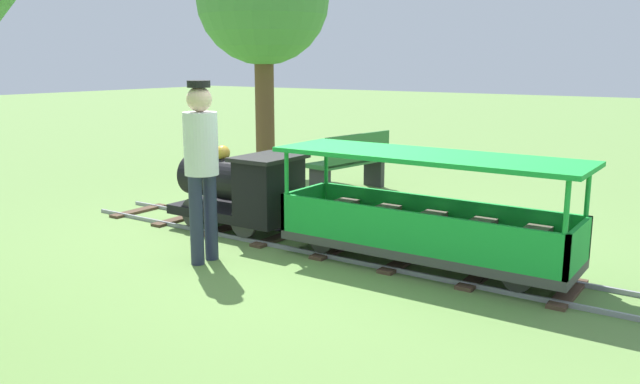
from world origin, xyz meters
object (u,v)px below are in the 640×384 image
conductor_person (201,157)px  park_bench (351,163)px  oak_tree_far (263,0)px  locomotive (241,187)px  passenger_car (424,221)px

conductor_person → park_bench: conductor_person is taller
conductor_person → oak_tree_far: (3.87, 2.44, 1.74)m
conductor_person → oak_tree_far: oak_tree_far is taller
conductor_person → locomotive: bearing=22.5°
locomotive → oak_tree_far: oak_tree_far is taller
locomotive → park_bench: 2.47m
conductor_person → park_bench: size_ratio=1.20×
locomotive → passenger_car: locomotive is taller
locomotive → passenger_car: bearing=-90.0°
oak_tree_far → conductor_person: bearing=-147.8°
conductor_person → park_bench: bearing=9.3°
locomotive → park_bench: bearing=3.7°
passenger_car → oak_tree_far: (2.91, 4.14, 2.27)m
locomotive → conductor_person: size_ratio=0.89×
locomotive → oak_tree_far: bearing=35.0°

